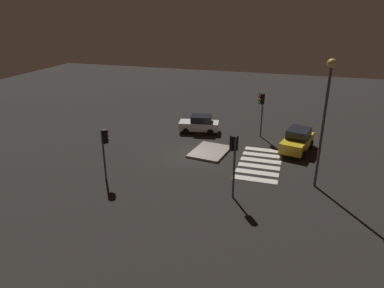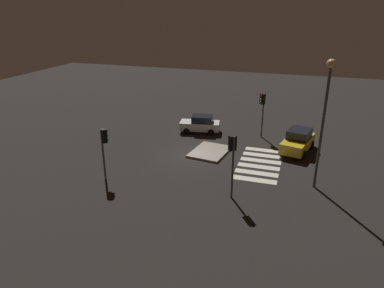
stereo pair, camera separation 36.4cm
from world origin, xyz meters
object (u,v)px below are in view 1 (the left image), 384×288
car_white (200,124)px  traffic_light_east (262,104)px  car_yellow (297,140)px  street_lamp (326,104)px  traffic_light_west (105,142)px  traffic_light_south (234,151)px  traffic_island (210,152)px

car_white → traffic_light_east: (0.34, -5.78, 2.35)m
car_yellow → car_white: size_ratio=1.15×
car_yellow → traffic_light_east: size_ratio=1.10×
car_yellow → street_lamp: size_ratio=0.54×
car_yellow → traffic_light_east: 4.81m
traffic_light_east → traffic_light_west: size_ratio=1.11×
car_yellow → traffic_light_east: traffic_light_east is taller
car_yellow → car_white: car_yellow is taller
traffic_light_east → street_lamp: size_ratio=0.48×
traffic_light_east → traffic_light_south: 11.75m
street_lamp → traffic_light_west: bearing=103.0°
traffic_light_west → traffic_light_south: traffic_light_south is taller
traffic_island → car_white: car_white is taller
car_yellow → traffic_light_east: (2.49, 3.46, 2.24)m
car_yellow → traffic_light_west: (-9.47, 12.72, 1.91)m
car_white → traffic_light_east: 6.25m
traffic_island → traffic_light_east: traffic_light_east is taller
car_yellow → traffic_light_south: (-9.26, 3.79, 2.26)m
street_lamp → car_yellow: bearing=12.7°
car_white → car_yellow: bearing=157.0°
car_yellow → street_lamp: 8.00m
traffic_light_east → car_white: bearing=-48.3°
traffic_island → car_white: size_ratio=1.00×
traffic_island → traffic_light_south: bearing=-154.5°
traffic_light_east → car_yellow: bearing=92.5°
car_white → traffic_light_south: bearing=105.6°
car_yellow → traffic_light_south: 10.26m
car_white → traffic_light_east: traffic_light_east is taller
traffic_island → street_lamp: (-3.61, -8.36, 5.69)m
traffic_island → car_white: (4.74, 2.27, 0.73)m
traffic_light_south → street_lamp: street_lamp is taller
traffic_island → traffic_light_south: 8.01m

